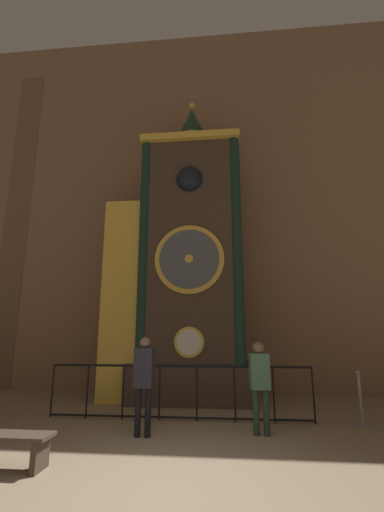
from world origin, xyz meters
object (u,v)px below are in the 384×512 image
at_px(stanchion_post, 361,407).
at_px(visitor_bench, 8,444).
at_px(clock_tower, 181,265).
at_px(visitor_near, 144,376).
at_px(visitor_far, 260,378).

distance_m(stanchion_post, visitor_bench, 6.20).
distance_m(clock_tower, visitor_bench, 6.07).
relative_size(visitor_near, stanchion_post, 1.65).
height_order(clock_tower, stanchion_post, clock_tower).
xyz_separation_m(clock_tower, stanchion_post, (3.88, -2.00, -3.33)).
xyz_separation_m(visitor_far, visitor_bench, (-3.53, -1.90, -0.66)).
relative_size(stanchion_post, visitor_bench, 0.87).
relative_size(visitor_near, visitor_far, 1.05).
height_order(clock_tower, visitor_bench, clock_tower).
relative_size(clock_tower, visitor_bench, 7.63).
bearing_deg(visitor_far, clock_tower, 114.26).
height_order(clock_tower, visitor_far, clock_tower).
distance_m(clock_tower, visitor_near, 4.13).
distance_m(clock_tower, visitor_far, 4.35).
xyz_separation_m(visitor_near, visitor_bench, (-1.45, -1.61, -0.70)).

